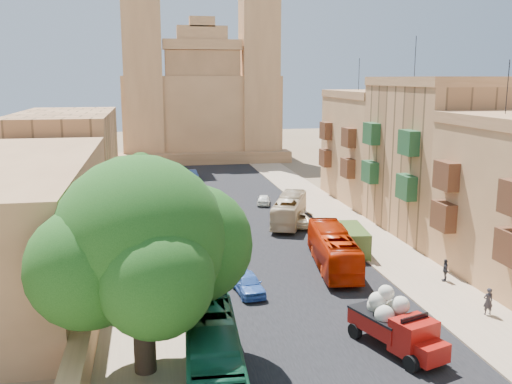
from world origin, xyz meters
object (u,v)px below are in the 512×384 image
object	(u,v)px
street_tree_c	(140,179)
car_white_a	(218,236)
red_truck	(396,324)
bus_green_north	(213,358)
car_white_b	(264,200)
bus_red_east	(333,249)
pedestrian_a	(488,301)
car_dkblue	(185,190)
pedestrian_c	(445,270)
car_blue_a	(248,283)
car_cream	(296,219)
car_blue_b	(192,174)
bus_cream_east	(289,210)
ficus_tree	(143,247)
street_tree_d	(141,166)
street_tree_b	(138,206)
church	(200,102)
street_tree_a	(135,256)
olive_pickup	(350,241)

from	to	relation	value
street_tree_c	car_white_a	bearing A→B (deg)	-59.14
red_truck	bus_green_north	xyz separation A→B (m)	(-9.56, -1.79, -0.00)
car_white_a	car_white_b	xyz separation A→B (m)	(6.67, 13.47, 0.03)
bus_red_east	pedestrian_a	size ratio (longest dim) A/B	6.09
car_dkblue	pedestrian_c	bearing A→B (deg)	-60.21
red_truck	car_blue_a	size ratio (longest dim) A/B	1.47
car_cream	car_blue_b	distance (m)	28.83
car_cream	pedestrian_a	world-z (taller)	pedestrian_a
bus_green_north	bus_cream_east	world-z (taller)	bus_green_north
bus_cream_east	car_blue_b	distance (m)	27.78
street_tree_c	car_blue_a	bearing A→B (deg)	-73.15
ficus_tree	car_cream	size ratio (longest dim) A/B	2.08
pedestrian_a	car_white_a	bearing A→B (deg)	-50.72
street_tree_d	pedestrian_a	world-z (taller)	street_tree_d
street_tree_b	car_white_a	xyz separation A→B (m)	(6.55, 1.03, -3.10)
church	street_tree_a	distance (m)	67.65
street_tree_c	bus_green_north	xyz separation A→B (m)	(3.50, -34.01, -2.28)
ficus_tree	car_blue_b	xyz separation A→B (m)	(6.19, 52.78, -5.55)
bus_cream_east	car_blue_b	xyz separation A→B (m)	(-7.22, 26.82, -0.76)
street_tree_c	red_truck	size ratio (longest dim) A/B	0.94
car_white_b	red_truck	bearing A→B (deg)	103.54
car_blue_b	car_cream	bearing A→B (deg)	-81.69
street_tree_b	bus_green_north	xyz separation A→B (m)	(3.50, -22.01, -2.22)
church	street_tree_d	size ratio (longest dim) A/B	7.38
street_tree_d	car_dkblue	distance (m)	6.40
car_white_a	red_truck	bearing A→B (deg)	-70.34
ficus_tree	street_tree_a	bearing A→B (deg)	94.24
car_blue_b	car_white_a	bearing A→B (deg)	-97.36
street_tree_a	street_tree_d	world-z (taller)	street_tree_d
street_tree_b	pedestrian_a	world-z (taller)	street_tree_b
bus_green_north	car_blue_b	size ratio (longest dim) A/B	2.91
bus_green_north	car_blue_a	world-z (taller)	bus_green_north
car_dkblue	car_white_b	size ratio (longest dim) A/B	1.38
street_tree_c	red_truck	bearing A→B (deg)	-67.93
church	ficus_tree	bearing A→B (deg)	-97.19
car_white_a	car_dkblue	xyz separation A→B (m)	(-1.55, 19.96, 0.13)
church	car_cream	xyz separation A→B (m)	(4.37, -49.64, -8.82)
ficus_tree	car_blue_a	xyz separation A→B (m)	(6.40, 8.92, -5.45)
street_tree_a	bus_green_north	bearing A→B (deg)	-70.72
red_truck	olive_pickup	distance (m)	16.58
street_tree_b	car_white_b	size ratio (longest dim) A/B	1.62
bus_green_north	car_blue_b	bearing A→B (deg)	89.88
ficus_tree	car_dkblue	world-z (taller)	ficus_tree
car_dkblue	car_cream	bearing A→B (deg)	-55.67
bus_cream_east	car_blue_a	bearing A→B (deg)	89.17
street_tree_a	car_white_b	xyz separation A→B (m)	(13.22, 26.50, -2.68)
street_tree_a	car_blue_b	xyz separation A→B (m)	(6.78, 44.79, -2.67)
car_blue_a	car_white_a	distance (m)	12.12
car_white_a	bus_red_east	bearing A→B (deg)	-45.44
car_white_b	car_dkblue	bearing A→B (deg)	-24.49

